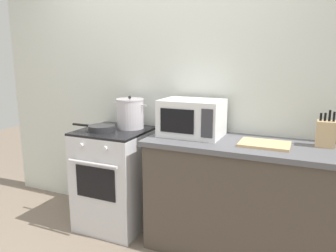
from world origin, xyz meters
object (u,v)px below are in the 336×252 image
object	(u,v)px
stock_pot	(130,114)
frying_pan	(101,128)
knife_block	(326,134)
stove	(115,178)
microwave	(192,118)
cutting_board	(265,144)

from	to	relation	value
stock_pot	frying_pan	distance (m)	0.29
stock_pot	knife_block	size ratio (longest dim) A/B	1.24
stove	microwave	bearing A→B (deg)	6.29
stove	microwave	size ratio (longest dim) A/B	1.84
microwave	frying_pan	bearing A→B (deg)	-168.77
cutting_board	knife_block	xyz separation A→B (m)	(0.40, 0.14, 0.09)
microwave	knife_block	world-z (taller)	microwave
stock_pot	cutting_board	world-z (taller)	stock_pot
microwave	stock_pot	bearing A→B (deg)	175.89
frying_pan	cutting_board	xyz separation A→B (m)	(1.40, 0.08, -0.02)
frying_pan	microwave	world-z (taller)	microwave
stove	stock_pot	distance (m)	0.62
stove	knife_block	distance (m)	1.81
frying_pan	knife_block	bearing A→B (deg)	6.98
stove	stock_pot	world-z (taller)	stock_pot
stove	frying_pan	size ratio (longest dim) A/B	2.11
stock_pot	cutting_board	size ratio (longest dim) A/B	0.93
stove	microwave	xyz separation A→B (m)	(0.72, 0.08, 0.61)
stock_pot	microwave	bearing A→B (deg)	-4.11
frying_pan	stock_pot	bearing A→B (deg)	48.03
stove	frying_pan	world-z (taller)	frying_pan
stove	frying_pan	distance (m)	0.50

